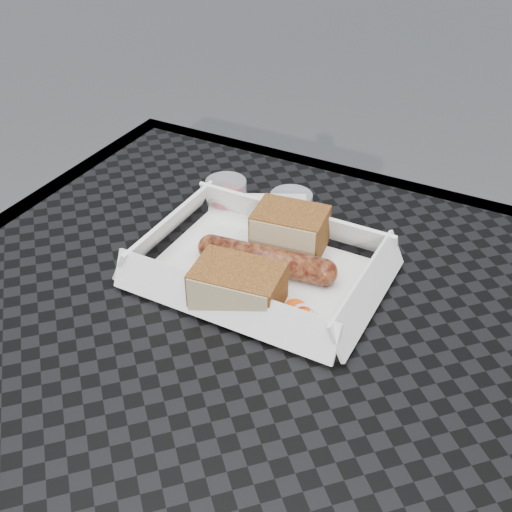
# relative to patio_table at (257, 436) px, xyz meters

# --- Properties ---
(patio_table) EXTENTS (0.80, 0.80, 0.74)m
(patio_table) POSITION_rel_patio_table_xyz_m (0.00, 0.00, 0.00)
(patio_table) COLOR black
(patio_table) RESTS_ON ground
(food_tray) EXTENTS (0.22, 0.15, 0.00)m
(food_tray) POSITION_rel_patio_table_xyz_m (-0.07, 0.13, 0.08)
(food_tray) COLOR white
(food_tray) RESTS_ON patio_table
(bratwurst) EXTENTS (0.15, 0.05, 0.03)m
(bratwurst) POSITION_rel_patio_table_xyz_m (-0.06, 0.14, 0.09)
(bratwurst) COLOR brown
(bratwurst) RESTS_ON food_tray
(bread_near) EXTENTS (0.08, 0.06, 0.05)m
(bread_near) POSITION_rel_patio_table_xyz_m (-0.06, 0.19, 0.10)
(bread_near) COLOR brown
(bread_near) RESTS_ON food_tray
(bread_far) EXTENTS (0.09, 0.07, 0.04)m
(bread_far) POSITION_rel_patio_table_xyz_m (-0.06, 0.08, 0.10)
(bread_far) COLOR brown
(bread_far) RESTS_ON food_tray
(veg_garnish) EXTENTS (0.03, 0.03, 0.00)m
(veg_garnish) POSITION_rel_patio_table_xyz_m (0.00, 0.08, 0.08)
(veg_garnish) COLOR #FD550B
(veg_garnish) RESTS_ON food_tray
(napkin) EXTENTS (0.16, 0.16, 0.00)m
(napkin) POSITION_rel_patio_table_xyz_m (-0.12, 0.22, 0.08)
(napkin) COLOR white
(napkin) RESTS_ON patio_table
(condiment_cup_sauce) EXTENTS (0.05, 0.05, 0.03)m
(condiment_cup_sauce) POSITION_rel_patio_table_xyz_m (-0.17, 0.24, 0.09)
(condiment_cup_sauce) COLOR maroon
(condiment_cup_sauce) RESTS_ON patio_table
(condiment_cup_empty) EXTENTS (0.05, 0.05, 0.03)m
(condiment_cup_empty) POSITION_rel_patio_table_xyz_m (-0.09, 0.25, 0.09)
(condiment_cup_empty) COLOR silver
(condiment_cup_empty) RESTS_ON patio_table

